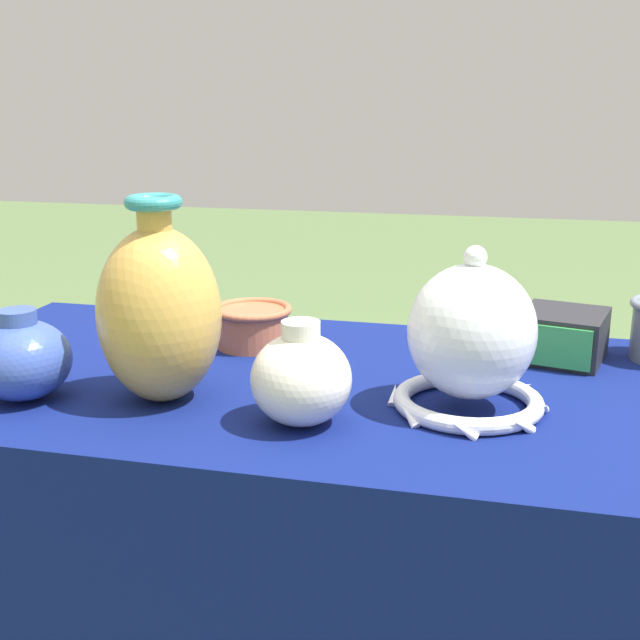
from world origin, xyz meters
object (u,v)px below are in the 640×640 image
(vase_dome_bell, at_px, (471,342))
(cup_wide_terracotta, at_px, (252,324))
(jar_round_ivory, at_px, (301,378))
(jar_round_cobalt, at_px, (22,359))
(mosaic_tile_box, at_px, (562,335))
(vase_tall_bulbous, at_px, (159,312))

(vase_dome_bell, relative_size, cup_wide_terracotta, 1.70)
(jar_round_ivory, distance_m, jar_round_cobalt, 0.38)
(mosaic_tile_box, relative_size, jar_round_ivory, 1.21)
(jar_round_cobalt, bearing_deg, mosaic_tile_box, 26.12)
(cup_wide_terracotta, bearing_deg, vase_tall_bulbous, -98.99)
(vase_dome_bell, height_order, mosaic_tile_box, vase_dome_bell)
(vase_dome_bell, distance_m, cup_wide_terracotta, 0.41)
(vase_tall_bulbous, xyz_separation_m, jar_round_ivory, (0.20, -0.04, -0.06))
(mosaic_tile_box, xyz_separation_m, jar_round_cobalt, (-0.71, -0.35, 0.02))
(vase_tall_bulbous, bearing_deg, jar_round_ivory, -10.41)
(mosaic_tile_box, xyz_separation_m, jar_round_ivory, (-0.32, -0.34, 0.02))
(vase_tall_bulbous, height_order, jar_round_ivory, vase_tall_bulbous)
(mosaic_tile_box, distance_m, jar_round_ivory, 0.47)
(mosaic_tile_box, bearing_deg, vase_dome_bell, -104.11)
(mosaic_tile_box, height_order, jar_round_cobalt, jar_round_cobalt)
(cup_wide_terracotta, height_order, jar_round_cobalt, jar_round_cobalt)
(vase_dome_bell, relative_size, jar_round_ivory, 1.67)
(vase_dome_bell, distance_m, jar_round_ivory, 0.22)
(jar_round_ivory, bearing_deg, vase_tall_bulbous, 169.59)
(cup_wide_terracotta, height_order, jar_round_ivory, jar_round_ivory)
(vase_tall_bulbous, xyz_separation_m, mosaic_tile_box, (0.52, 0.31, -0.08))
(vase_dome_bell, bearing_deg, jar_round_ivory, -153.86)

